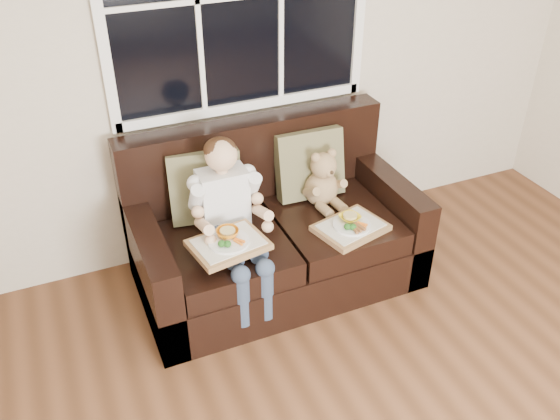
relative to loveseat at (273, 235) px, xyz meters
name	(u,v)px	position (x,y,z in m)	size (l,w,h in m)	color
loveseat	(273,235)	(0.00, 0.00, 0.00)	(1.70, 0.92, 0.96)	black
pillow_left	(205,187)	(-0.37, 0.15, 0.35)	(0.45, 0.26, 0.44)	brown
pillow_right	(309,164)	(0.32, 0.15, 0.36)	(0.44, 0.21, 0.44)	brown
child	(229,209)	(-0.31, -0.12, 0.35)	(0.40, 0.60, 0.91)	silver
teddy_bear	(323,182)	(0.34, 0.01, 0.29)	(0.24, 0.29, 0.38)	tan
tray_left	(228,243)	(-0.39, -0.32, 0.27)	(0.44, 0.36, 0.09)	#A4704A
tray_right	(351,226)	(0.36, -0.32, 0.17)	(0.46, 0.39, 0.09)	#A4704A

